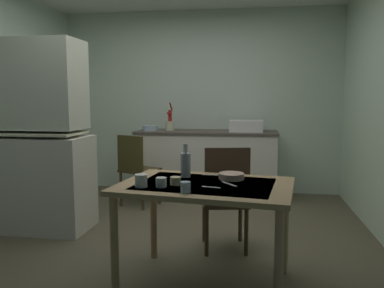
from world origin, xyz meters
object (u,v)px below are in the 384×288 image
(mug_tall, at_px, (141,181))
(glass_bottle, at_px, (186,164))
(hand_pump, at_px, (170,118))
(sink_basin, at_px, (246,126))
(mixing_bowl_counter, at_px, (150,128))
(hutch_cabinet, at_px, (35,143))
(serving_bowl_wide, at_px, (231,176))
(dining_table, at_px, (205,196))
(chair_far_side, at_px, (225,197))
(chair_by_counter, at_px, (137,168))

(mug_tall, bearing_deg, glass_bottle, 57.48)
(hand_pump, height_order, glass_bottle, hand_pump)
(sink_basin, height_order, glass_bottle, sink_basin)
(sink_basin, height_order, hand_pump, hand_pump)
(mixing_bowl_counter, bearing_deg, mug_tall, -76.13)
(hutch_cabinet, distance_m, serving_bowl_wide, 2.18)
(hand_pump, distance_m, glass_bottle, 2.51)
(serving_bowl_wide, relative_size, glass_bottle, 0.75)
(dining_table, xyz_separation_m, serving_bowl_wide, (0.17, 0.18, 0.11))
(hutch_cabinet, distance_m, chair_far_side, 2.03)
(hutch_cabinet, xyz_separation_m, sink_basin, (2.09, 1.63, 0.08))
(hand_pump, distance_m, mug_tall, 2.84)
(sink_basin, height_order, serving_bowl_wide, sink_basin)
(chair_by_counter, height_order, glass_bottle, glass_bottle)
(hand_pump, bearing_deg, chair_by_counter, -110.99)
(sink_basin, distance_m, hand_pump, 1.06)
(chair_far_side, bearing_deg, serving_bowl_wide, -80.66)
(sink_basin, bearing_deg, mug_tall, -103.20)
(hand_pump, xyz_separation_m, chair_far_side, (0.92, -1.98, -0.58))
(chair_far_side, distance_m, serving_bowl_wide, 0.54)
(mug_tall, height_order, glass_bottle, glass_bottle)
(hutch_cabinet, xyz_separation_m, glass_bottle, (1.69, -0.75, -0.05))
(sink_basin, distance_m, mug_tall, 2.83)
(hutch_cabinet, xyz_separation_m, serving_bowl_wide, (2.04, -0.77, -0.13))
(hand_pump, relative_size, dining_table, 0.30)
(mixing_bowl_counter, xyz_separation_m, serving_bowl_wide, (1.26, -2.34, -0.16))
(mixing_bowl_counter, distance_m, dining_table, 2.76)
(mug_tall, bearing_deg, sink_basin, 76.80)
(hutch_cabinet, bearing_deg, chair_far_side, -8.99)
(hutch_cabinet, bearing_deg, mug_tall, -37.80)
(hutch_cabinet, distance_m, mixing_bowl_counter, 1.76)
(hand_pump, bearing_deg, sink_basin, -2.46)
(sink_basin, xyz_separation_m, serving_bowl_wide, (-0.05, -2.39, -0.21))
(serving_bowl_wide, bearing_deg, hutch_cabinet, 159.34)
(mixing_bowl_counter, bearing_deg, glass_bottle, -68.67)
(chair_far_side, relative_size, mug_tall, 10.76)
(hand_pump, height_order, chair_far_side, hand_pump)
(serving_bowl_wide, xyz_separation_m, mug_tall, (-0.59, -0.36, 0.02))
(mixing_bowl_counter, relative_size, mug_tall, 2.46)
(dining_table, distance_m, mug_tall, 0.47)
(mixing_bowl_counter, distance_m, glass_bottle, 2.50)
(sink_basin, relative_size, serving_bowl_wide, 2.32)
(glass_bottle, bearing_deg, hand_pump, 105.02)
(serving_bowl_wide, bearing_deg, hand_pump, 112.26)
(sink_basin, xyz_separation_m, dining_table, (-0.23, -2.58, -0.32))
(hutch_cabinet, height_order, glass_bottle, hutch_cabinet)
(chair_by_counter, relative_size, mug_tall, 10.28)
(mixing_bowl_counter, bearing_deg, dining_table, -66.75)
(dining_table, bearing_deg, hand_pump, 107.51)
(mixing_bowl_counter, relative_size, dining_table, 0.17)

